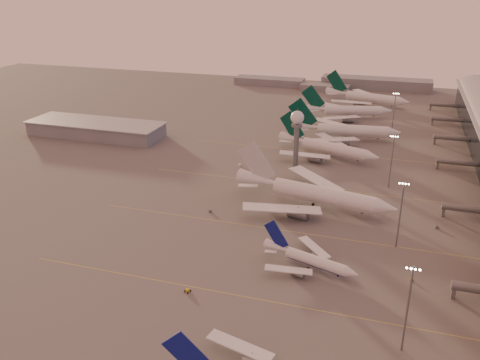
% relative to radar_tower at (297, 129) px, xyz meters
% --- Properties ---
extents(ground, '(700.00, 700.00, 0.00)m').
position_rel_radar_tower_xyz_m(ground, '(-5.00, -120.00, -20.95)').
color(ground, '#5D5A5A').
rests_on(ground, ground).
extents(taxiway_markings, '(180.00, 185.25, 0.02)m').
position_rel_radar_tower_xyz_m(taxiway_markings, '(25.00, -64.00, -20.94)').
color(taxiway_markings, gold).
rests_on(taxiway_markings, ground).
extents(hangar, '(82.00, 27.00, 8.50)m').
position_rel_radar_tower_xyz_m(hangar, '(-125.00, 20.00, -16.63)').
color(hangar, slate).
rests_on(hangar, ground).
extents(radar_tower, '(6.40, 6.40, 31.10)m').
position_rel_radar_tower_xyz_m(radar_tower, '(0.00, 0.00, 0.00)').
color(radar_tower, slate).
rests_on(radar_tower, ground).
extents(mast_a, '(3.60, 0.56, 25.00)m').
position_rel_radar_tower_xyz_m(mast_a, '(53.00, -120.00, -7.21)').
color(mast_a, slate).
rests_on(mast_a, ground).
extents(mast_b, '(3.60, 0.56, 25.00)m').
position_rel_radar_tower_xyz_m(mast_b, '(50.00, -65.00, -7.21)').
color(mast_b, slate).
rests_on(mast_b, ground).
extents(mast_c, '(3.60, 0.56, 25.00)m').
position_rel_radar_tower_xyz_m(mast_c, '(45.00, -10.00, -7.21)').
color(mast_c, slate).
rests_on(mast_c, ground).
extents(mast_d, '(3.60, 0.56, 25.00)m').
position_rel_radar_tower_xyz_m(mast_d, '(43.00, 80.00, -7.21)').
color(mast_d, slate).
rests_on(mast_d, ground).
extents(distant_horizon, '(165.00, 37.50, 9.00)m').
position_rel_radar_tower_xyz_m(distant_horizon, '(-2.38, 205.14, -17.06)').
color(distant_horizon, slate).
rests_on(distant_horizon, ground).
extents(narrowbody_mid, '(33.38, 26.22, 13.46)m').
position_rel_radar_tower_xyz_m(narrowbody_mid, '(23.22, -88.26, -18.22)').
color(narrowbody_mid, silver).
rests_on(narrowbody_mid, ground).
extents(widebody_white, '(69.22, 54.93, 24.62)m').
position_rel_radar_tower_xyz_m(widebody_white, '(15.89, -40.22, -16.68)').
color(widebody_white, silver).
rests_on(widebody_white, ground).
extents(greentail_a, '(56.15, 44.58, 21.25)m').
position_rel_radar_tower_xyz_m(greentail_a, '(12.15, 23.83, -17.20)').
color(greentail_a, silver).
rests_on(greentail_a, ground).
extents(greentail_b, '(64.90, 52.15, 23.61)m').
position_rel_radar_tower_xyz_m(greentail_b, '(16.99, 57.21, -16.78)').
color(greentail_b, silver).
rests_on(greentail_b, ground).
extents(greentail_c, '(59.53, 47.54, 21.96)m').
position_rel_radar_tower_xyz_m(greentail_c, '(12.68, 106.58, -17.07)').
color(greentail_c, silver).
rests_on(greentail_c, ground).
extents(greentail_d, '(62.87, 50.11, 23.37)m').
position_rel_radar_tower_xyz_m(greentail_d, '(22.15, 148.96, -16.82)').
color(greentail_d, silver).
rests_on(greentail_d, ground).
extents(gsv_tug_mid, '(3.92, 3.05, 0.98)m').
position_rel_radar_tower_xyz_m(gsv_tug_mid, '(-9.24, -112.99, -20.44)').
color(gsv_tug_mid, gold).
rests_on(gsv_tug_mid, ground).
extents(gsv_truck_b, '(4.99, 3.45, 1.90)m').
position_rel_radar_tower_xyz_m(gsv_truck_b, '(55.61, -86.22, -19.98)').
color(gsv_truck_b, gold).
rests_on(gsv_truck_b, ground).
extents(gsv_truck_c, '(5.78, 2.98, 2.22)m').
position_rel_radar_tower_xyz_m(gsv_truck_c, '(-22.19, -58.55, -19.82)').
color(gsv_truck_c, '#545759').
rests_on(gsv_truck_c, ground).
extents(gsv_catering_b, '(5.99, 3.50, 4.61)m').
position_rel_radar_tower_xyz_m(gsv_catering_b, '(64.48, -45.75, -18.64)').
color(gsv_catering_b, '#545759').
rests_on(gsv_catering_b, ground).
extents(gsv_tug_far, '(3.49, 4.17, 1.03)m').
position_rel_radar_tower_xyz_m(gsv_tug_far, '(9.05, -18.95, -20.42)').
color(gsv_tug_far, white).
rests_on(gsv_tug_far, ground).
extents(gsv_truck_d, '(2.44, 5.52, 2.16)m').
position_rel_radar_tower_xyz_m(gsv_truck_d, '(-27.63, -2.98, -19.85)').
color(gsv_truck_d, white).
rests_on(gsv_truck_d, ground).
extents(gsv_tug_hangar, '(3.93, 3.36, 0.96)m').
position_rel_radar_tower_xyz_m(gsv_tug_hangar, '(29.07, 31.70, -20.45)').
color(gsv_tug_hangar, gold).
rests_on(gsv_tug_hangar, ground).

